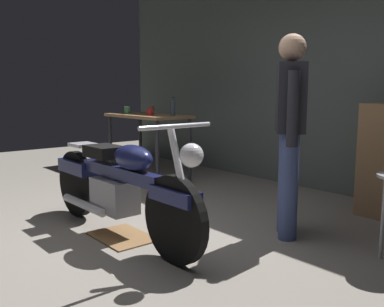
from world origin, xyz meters
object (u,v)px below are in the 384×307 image
object	(u,v)px
motorcycle	(118,184)
mug_red_diner	(150,112)
person_standing	(290,127)
mug_green_speckled	(127,110)
mug_brown_stoneware	(152,110)
bottle	(173,108)

from	to	relation	value
motorcycle	mug_red_diner	xyz separation A→B (m)	(-1.59, 1.42, 0.49)
person_standing	mug_green_speckled	xyz separation A→B (m)	(-2.97, 0.27, 0.03)
person_standing	mug_red_diner	xyz separation A→B (m)	(-2.48, 0.32, 0.02)
person_standing	mug_red_diner	size ratio (longest dim) A/B	14.54
mug_green_speckled	mug_brown_stoneware	world-z (taller)	mug_brown_stoneware
motorcycle	mug_brown_stoneware	xyz separation A→B (m)	(-1.93, 1.68, 0.51)
mug_red_diner	motorcycle	bearing A→B (deg)	-41.87
motorcycle	bottle	xyz separation A→B (m)	(-1.35, 1.62, 0.55)
bottle	motorcycle	bearing A→B (deg)	-50.21
mug_brown_stoneware	mug_red_diner	bearing A→B (deg)	-37.55
mug_green_speckled	bottle	world-z (taller)	bottle
person_standing	mug_green_speckled	world-z (taller)	person_standing
person_standing	mug_red_diner	world-z (taller)	person_standing
mug_brown_stoneware	bottle	world-z (taller)	bottle
motorcycle	bottle	size ratio (longest dim) A/B	9.09
mug_green_speckled	mug_red_diner	world-z (taller)	mug_green_speckled
person_standing	bottle	distance (m)	2.30
motorcycle	mug_green_speckled	distance (m)	2.54
person_standing	bottle	world-z (taller)	person_standing
motorcycle	person_standing	size ratio (longest dim) A/B	1.31
mug_green_speckled	mug_brown_stoneware	xyz separation A→B (m)	(0.15, 0.31, 0.00)
motorcycle	mug_green_speckled	xyz separation A→B (m)	(-2.08, 1.37, 0.50)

